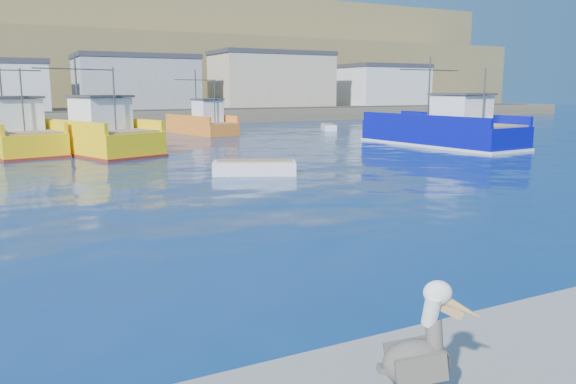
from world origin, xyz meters
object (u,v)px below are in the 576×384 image
(pelican, at_px, (421,352))
(boat_orange, at_px, (203,123))
(trawler_yellow_a, at_px, (11,137))
(skiff_mid, at_px, (255,169))
(trawler_blue, at_px, (443,130))
(skiff_far, at_px, (329,128))
(trawler_yellow_b, at_px, (90,136))

(pelican, bearing_deg, boat_orange, 74.32)
(trawler_yellow_a, relative_size, skiff_mid, 2.87)
(trawler_blue, distance_m, boat_orange, 22.83)
(pelican, bearing_deg, skiff_far, 59.86)
(skiff_far, bearing_deg, trawler_yellow_a, -164.69)
(trawler_yellow_b, bearing_deg, skiff_far, 22.76)
(trawler_yellow_a, distance_m, trawler_blue, 30.88)
(trawler_yellow_a, relative_size, trawler_yellow_b, 0.96)
(trawler_blue, height_order, boat_orange, trawler_blue)
(trawler_blue, bearing_deg, boat_orange, 123.62)
(pelican, bearing_deg, skiff_mid, 71.33)
(boat_orange, relative_size, skiff_far, 2.41)
(pelican, bearing_deg, trawler_yellow_b, 87.98)
(trawler_blue, relative_size, skiff_mid, 3.11)
(trawler_blue, xyz_separation_m, skiff_far, (0.79, 17.94, -0.90))
(trawler_yellow_b, height_order, pelican, trawler_yellow_b)
(skiff_mid, xyz_separation_m, pelican, (-7.02, -20.78, 0.87))
(skiff_far, xyz_separation_m, pelican, (-26.57, -45.76, 0.92))
(trawler_yellow_a, bearing_deg, boat_orange, 29.18)
(trawler_yellow_b, distance_m, pelican, 35.15)
(trawler_yellow_b, bearing_deg, boat_orange, 44.51)
(skiff_mid, bearing_deg, trawler_yellow_a, 122.22)
(trawler_blue, bearing_deg, skiff_mid, -159.43)
(trawler_yellow_a, xyz_separation_m, trawler_blue, (29.31, -9.70, 0.07))
(trawler_blue, relative_size, skiff_far, 3.67)
(boat_orange, bearing_deg, skiff_mid, -103.22)
(trawler_blue, height_order, skiff_far, trawler_blue)
(boat_orange, xyz_separation_m, skiff_mid, (-6.12, -26.05, -0.75))
(skiff_far, bearing_deg, boat_orange, 175.45)
(trawler_yellow_a, xyz_separation_m, boat_orange, (16.67, 9.31, -0.04))
(trawler_blue, distance_m, skiff_far, 17.98)
(trawler_yellow_b, height_order, boat_orange, trawler_yellow_b)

